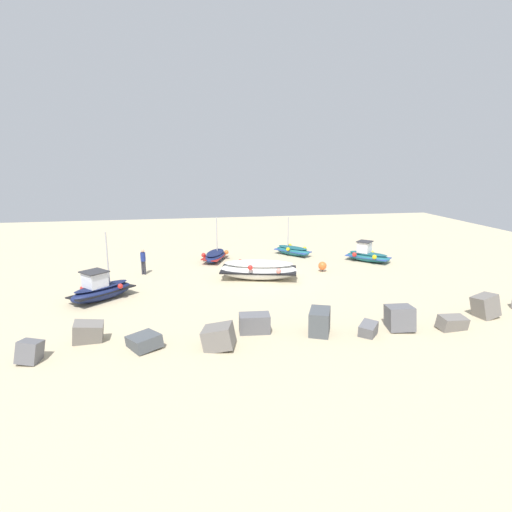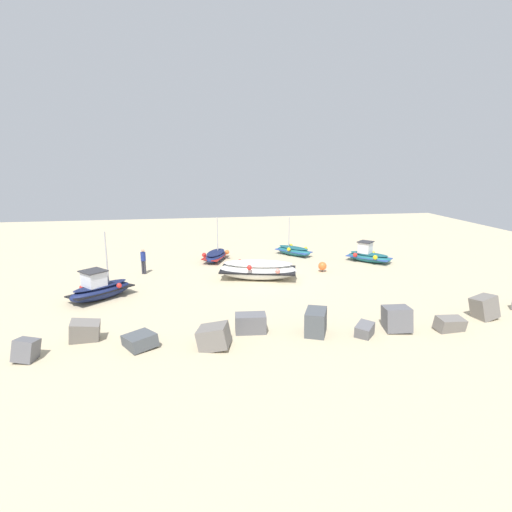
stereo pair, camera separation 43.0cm
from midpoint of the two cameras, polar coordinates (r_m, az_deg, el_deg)
name	(u,v)px [view 1 (the left image)]	position (r m, az deg, el deg)	size (l,w,h in m)	color
ground_plane	(269,278)	(25.93, 1.30, -3.04)	(56.04, 56.04, 0.00)	beige
fishing_boat_0	(367,255)	(31.04, 14.72, 0.14)	(3.12, 3.17, 1.47)	#1E6670
fishing_boat_1	(215,256)	(30.39, -6.05, 0.04)	(2.29, 3.41, 3.16)	navy
fishing_boat_2	(259,270)	(25.57, -0.13, -1.90)	(5.13, 3.01, 1.18)	white
fishing_boat_3	(293,250)	(32.07, 4.69, 0.78)	(2.70, 2.97, 2.93)	#1E6670
fishing_boat_4	(101,290)	(23.39, -21.10, -4.33)	(3.51, 3.37, 3.61)	navy
person_walking	(143,260)	(27.50, -15.73, -0.52)	(0.32, 0.32, 1.67)	#2D2D38
breakwater_rocks	(324,323)	(18.09, 8.62, -9.11)	(23.34, 2.78, 1.31)	slate
mooring_buoy_0	(322,266)	(27.61, 8.70, -1.35)	(0.55, 0.55, 0.67)	#3F3F42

